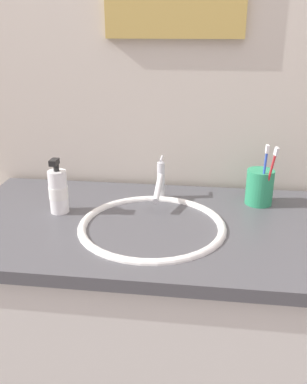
{
  "coord_description": "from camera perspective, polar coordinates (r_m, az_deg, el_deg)",
  "views": [
    {
      "loc": [
        0.11,
        -1.05,
        1.37
      ],
      "look_at": [
        -0.02,
        0.0,
        0.95
      ],
      "focal_mm": 39.32,
      "sensor_mm": 36.0,
      "label": 1
    }
  ],
  "objects": [
    {
      "name": "faucet",
      "position": [
        1.29,
        0.88,
        1.33
      ],
      "size": [
        0.02,
        0.18,
        0.13
      ],
      "color": "silver",
      "rests_on": "sink_basin"
    },
    {
      "name": "soap_dispenser",
      "position": [
        1.24,
        -12.79,
        0.15
      ],
      "size": [
        0.06,
        0.06,
        0.16
      ],
      "color": "white",
      "rests_on": "vanity_counter"
    },
    {
      "name": "toothbrush_cup",
      "position": [
        1.32,
        14.19,
        0.65
      ],
      "size": [
        0.08,
        0.08,
        0.11
      ],
      "primitive_type": "cylinder",
      "color": "#2D9966",
      "rests_on": "vanity_counter"
    },
    {
      "name": "vanity_counter",
      "position": [
        1.41,
        1.02,
        -19.89
      ],
      "size": [
        1.17,
        0.59,
        0.86
      ],
      "color": "silver",
      "rests_on": "ground"
    },
    {
      "name": "toothbrush_blue",
      "position": [
        1.27,
        14.79,
        2.68
      ],
      "size": [
        0.01,
        0.03,
        0.19
      ],
      "color": "blue",
      "rests_on": "toothbrush_cup"
    },
    {
      "name": "sink_basin",
      "position": [
        1.16,
        -0.19,
        -6.01
      ],
      "size": [
        0.4,
        0.4,
        0.09
      ],
      "color": "white",
      "rests_on": "vanity_counter"
    },
    {
      "name": "toothbrush_red",
      "position": [
        1.26,
        15.56,
        2.48
      ],
      "size": [
        0.03,
        0.05,
        0.19
      ],
      "color": "red",
      "rests_on": "toothbrush_cup"
    },
    {
      "name": "tiled_wall_back",
      "position": [
        1.4,
        2.82,
        14.82
      ],
      "size": [
        2.37,
        0.04,
        2.4
      ],
      "primitive_type": "cube",
      "color": "beige",
      "rests_on": "ground"
    }
  ]
}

